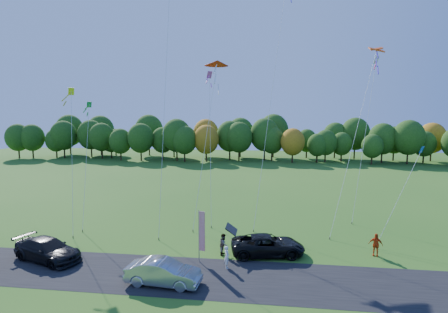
# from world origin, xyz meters

# --- Properties ---
(ground) EXTENTS (160.00, 160.00, 0.00)m
(ground) POSITION_xyz_m (0.00, 0.00, 0.00)
(ground) COLOR #265917
(asphalt_strip) EXTENTS (90.00, 6.00, 0.01)m
(asphalt_strip) POSITION_xyz_m (0.00, -4.00, 0.01)
(asphalt_strip) COLOR black
(asphalt_strip) RESTS_ON ground
(tree_line) EXTENTS (116.00, 12.00, 10.00)m
(tree_line) POSITION_xyz_m (0.00, 55.00, 0.00)
(tree_line) COLOR #1E4711
(tree_line) RESTS_ON ground
(black_suv) EXTENTS (6.06, 3.53, 1.58)m
(black_suv) POSITION_xyz_m (4.18, 0.30, 0.79)
(black_suv) COLOR black
(black_suv) RESTS_ON ground
(silver_sedan) EXTENTS (5.00, 2.09, 1.61)m
(silver_sedan) POSITION_xyz_m (-2.46, -5.35, 0.80)
(silver_sedan) COLOR #A2A3A7
(silver_sedan) RESTS_ON ground
(dark_truck_a) EXTENTS (6.07, 3.98, 1.63)m
(dark_truck_a) POSITION_xyz_m (-12.23, -2.83, 0.82)
(dark_truck_a) COLOR black
(dark_truck_a) RESTS_ON ground
(person_tailgate_a) EXTENTS (0.50, 0.65, 1.61)m
(person_tailgate_a) POSITION_xyz_m (1.29, -2.40, 0.80)
(person_tailgate_a) COLOR white
(person_tailgate_a) RESTS_ON ground
(person_tailgate_b) EXTENTS (0.68, 0.85, 1.67)m
(person_tailgate_b) POSITION_xyz_m (0.76, -0.06, 0.83)
(person_tailgate_b) COLOR gray
(person_tailgate_b) RESTS_ON ground
(person_east) EXTENTS (1.12, 0.73, 1.78)m
(person_east) POSITION_xyz_m (12.47, 1.22, 0.89)
(person_east) COLOR #CC4313
(person_east) RESTS_ON ground
(feather_flag) EXTENTS (0.51, 0.21, 3.97)m
(feather_flag) POSITION_xyz_m (-0.69, -1.70, 2.43)
(feather_flag) COLOR #999999
(feather_flag) RESTS_ON ground
(kite_delta_blue) EXTENTS (2.85, 11.77, 31.03)m
(kite_delta_blue) POSITION_xyz_m (-5.98, 7.91, 15.59)
(kite_delta_blue) COLOR #4C3F33
(kite_delta_blue) RESTS_ON ground
(kite_parafoil_orange) EXTENTS (5.08, 11.96, 26.72)m
(kite_parafoil_orange) POSITION_xyz_m (4.37, 11.25, 13.20)
(kite_parafoil_orange) COLOR #4C3F33
(kite_parafoil_orange) RESTS_ON ground
(kite_delta_red) EXTENTS (2.76, 9.46, 18.08)m
(kite_delta_red) POSITION_xyz_m (-2.19, 9.39, 9.27)
(kite_delta_red) COLOR #4C3F33
(kite_delta_red) RESTS_ON ground
(kite_parafoil_rainbow) EXTENTS (7.23, 9.04, 18.19)m
(kite_parafoil_rainbow) POSITION_xyz_m (12.34, 8.64, 8.92)
(kite_parafoil_rainbow) COLOR #4C3F33
(kite_parafoil_rainbow) RESTS_ON ground
(kite_diamond_yellow) EXTENTS (3.18, 5.81, 13.90)m
(kite_diamond_yellow) POSITION_xyz_m (-14.28, 4.45, 6.73)
(kite_diamond_yellow) COLOR #4C3F33
(kite_diamond_yellow) RESTS_ON ground
(kite_diamond_green) EXTENTS (2.61, 6.66, 12.57)m
(kite_diamond_green) POSITION_xyz_m (-14.06, 6.57, 6.10)
(kite_diamond_green) COLOR #4C3F33
(kite_diamond_green) RESTS_ON ground
(kite_diamond_white) EXTENTS (3.78, 6.05, 17.61)m
(kite_diamond_white) POSITION_xyz_m (14.05, 11.86, 8.53)
(kite_diamond_white) COLOR #4C3F33
(kite_diamond_white) RESTS_ON ground
(kite_diamond_pink) EXTENTS (1.77, 6.48, 15.92)m
(kite_diamond_pink) POSITION_xyz_m (-1.83, 9.12, 7.78)
(kite_diamond_pink) COLOR #4C3F33
(kite_diamond_pink) RESTS_ON ground
(kite_diamond_blue_low) EXTENTS (4.81, 3.60, 8.44)m
(kite_diamond_blue_low) POSITION_xyz_m (15.13, 4.37, 4.01)
(kite_diamond_blue_low) COLOR #4C3F33
(kite_diamond_blue_low) RESTS_ON ground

